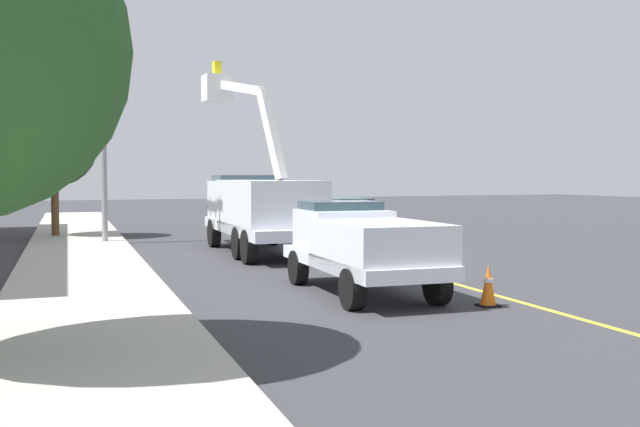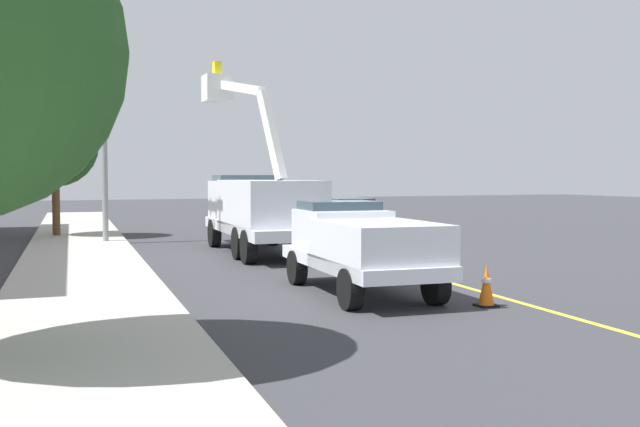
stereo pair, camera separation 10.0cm
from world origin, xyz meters
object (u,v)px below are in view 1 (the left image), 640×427
service_pickup_truck (362,245)px  passing_minivan (343,214)px  traffic_cone_mid_front (352,249)px  traffic_signal_mast (106,96)px  traffic_cone_mid_rear (292,233)px  utility_bucket_truck (260,207)px  traffic_cone_leading (488,286)px

service_pickup_truck → passing_minivan: service_pickup_truck is taller
traffic_cone_mid_front → traffic_signal_mast: size_ratio=0.10×
traffic_cone_mid_front → traffic_signal_mast: 11.18m
service_pickup_truck → traffic_cone_mid_front: (5.73, -2.40, -0.72)m
traffic_cone_mid_rear → utility_bucket_truck: bearing=144.5°
passing_minivan → traffic_cone_mid_rear: bearing=123.8°
utility_bucket_truck → passing_minivan: (5.54, -5.61, -0.63)m
traffic_signal_mast → traffic_cone_mid_front: bearing=-139.1°
passing_minivan → service_pickup_truck: bearing=157.4°
service_pickup_truck → traffic_signal_mast: bearing=17.1°
service_pickup_truck → traffic_cone_leading: size_ratio=6.58×
traffic_cone_leading → traffic_cone_mid_front: size_ratio=1.06×
traffic_cone_mid_front → traffic_cone_leading: bearing=175.0°
utility_bucket_truck → traffic_cone_mid_front: bearing=-153.0°
traffic_cone_mid_front → traffic_cone_mid_rear: bearing=-5.0°
traffic_cone_mid_front → passing_minivan: bearing=-22.4°
traffic_cone_mid_front → traffic_cone_mid_rear: size_ratio=1.09×
passing_minivan → traffic_cone_mid_front: 9.90m
traffic_cone_leading → traffic_signal_mast: size_ratio=0.11×
utility_bucket_truck → traffic_cone_leading: size_ratio=9.59×
passing_minivan → traffic_signal_mast: (-1.64, 10.25, 4.61)m
utility_bucket_truck → traffic_cone_mid_rear: 4.38m
traffic_cone_mid_rear → service_pickup_truck: bearing=166.7°
service_pickup_truck → traffic_signal_mast: 14.53m
traffic_signal_mast → traffic_cone_leading: bearing=-159.7°
service_pickup_truck → passing_minivan: size_ratio=1.17×
service_pickup_truck → traffic_cone_mid_rear: bearing=-13.3°
traffic_cone_mid_front → traffic_cone_mid_rear: traffic_cone_mid_front is taller
traffic_cone_mid_front → traffic_signal_mast: traffic_signal_mast is taller
utility_bucket_truck → service_pickup_truck: size_ratio=1.46×
utility_bucket_truck → traffic_cone_mid_rear: utility_bucket_truck is taller
traffic_cone_mid_front → traffic_signal_mast: bearing=40.9°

